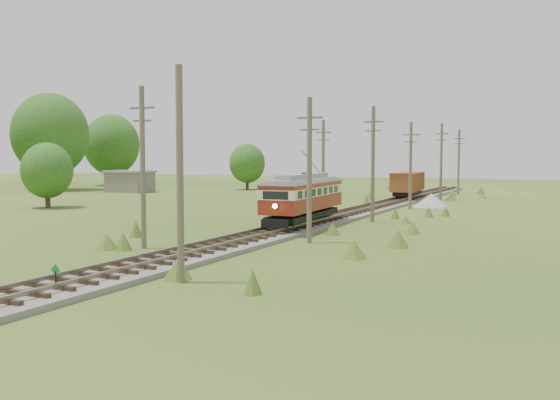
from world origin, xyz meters
The scene contains 19 objects.
ground centered at (0.00, 0.00, 0.00)m, with size 260.00×260.00×0.00m, color #2A5118.
railbed_main centered at (0.00, 34.00, 0.19)m, with size 3.60×96.00×0.57m.
switch_marker centered at (-0.20, 1.50, 0.63)m, with size 0.45×0.06×1.08m.
streetcar centered at (0.00, 24.85, 2.40)m, with size 3.26×11.09×5.02m.
gondola centered at (0.00, 55.16, 2.02)m, with size 3.14×8.28×2.70m.
gravel_pile centered at (4.50, 47.17, 0.64)m, with size 3.78×4.01×1.37m.
utility_pole_r_1 centered at (3.10, 5.00, 4.40)m, with size 0.30×0.30×8.80m.
utility_pole_r_2 centered at (3.30, 18.00, 4.42)m, with size 1.60×0.30×8.60m.
utility_pole_r_3 centered at (3.20, 31.00, 4.63)m, with size 1.60×0.30×9.00m.
utility_pole_r_4 centered at (3.00, 44.00, 4.32)m, with size 1.60×0.30×8.40m.
utility_pole_r_5 centered at (3.40, 57.00, 4.58)m, with size 1.60×0.30×8.90m.
utility_pole_r_6 centered at (3.20, 70.00, 4.47)m, with size 1.60×0.30×8.70m.
utility_pole_l_a centered at (-4.20, 12.00, 4.63)m, with size 1.60×0.30×9.00m.
utility_pole_l_b centered at (-4.50, 40.00, 4.42)m, with size 1.60×0.30×8.60m.
tree_left_4 centered at (-54.00, 54.00, 8.37)m, with size 11.34×11.34×14.61m.
tree_left_5 centered at (-56.00, 70.00, 7.12)m, with size 9.66×9.66×12.44m.
tree_mid_a centered at (-28.00, 68.00, 4.02)m, with size 5.46×5.46×7.03m.
tree_mid_c centered at (-30.00, 30.00, 3.71)m, with size 5.04×5.04×6.49m.
shed centered at (-40.00, 55.00, 1.57)m, with size 6.40×4.40×3.10m.
Camera 1 is at (17.55, -15.94, 5.16)m, focal length 40.00 mm.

